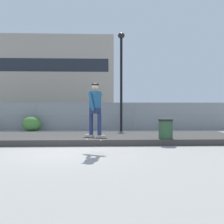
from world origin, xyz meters
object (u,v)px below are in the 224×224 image
(skater, at_px, (95,107))
(parked_car_near, at_px, (18,117))
(trash_bin, at_px, (166,132))
(shrub_center, at_px, (32,124))
(skateboard, at_px, (95,138))
(street_lamp, at_px, (121,69))
(parked_car_mid, at_px, (102,117))

(skater, bearing_deg, parked_car_near, 116.67)
(skater, height_order, trash_bin, skater)
(parked_car_near, bearing_deg, shrub_center, -59.03)
(skateboard, relative_size, shrub_center, 0.66)
(skateboard, distance_m, trash_bin, 3.46)
(street_lamp, bearing_deg, skateboard, -99.82)
(shrub_center, bearing_deg, skateboard, -64.74)
(street_lamp, height_order, parked_car_mid, street_lamp)
(skateboard, xyz_separation_m, street_lamp, (1.49, 8.61, 3.44))
(skater, bearing_deg, skateboard, 172.87)
(street_lamp, bearing_deg, trash_bin, -78.83)
(skateboard, height_order, shrub_center, shrub_center)
(street_lamp, distance_m, trash_bin, 7.50)
(trash_bin, bearing_deg, parked_car_near, 131.71)
(skater, height_order, parked_car_near, skater)
(skateboard, xyz_separation_m, parked_car_mid, (0.28, 12.02, 0.34))
(parked_car_mid, height_order, shrub_center, parked_car_mid)
(street_lamp, relative_size, parked_car_near, 1.37)
(parked_car_near, height_order, shrub_center, parked_car_near)
(trash_bin, bearing_deg, skateboard, -143.43)
(parked_car_near, xyz_separation_m, trash_bin, (8.75, -9.82, -0.32))
(parked_car_mid, height_order, trash_bin, parked_car_mid)
(skater, relative_size, parked_car_near, 0.39)
(skateboard, relative_size, parked_car_mid, 0.18)
(skater, height_order, shrub_center, skater)
(street_lamp, height_order, trash_bin, street_lamp)
(skateboard, height_order, parked_car_mid, parked_car_mid)
(street_lamp, xyz_separation_m, parked_car_mid, (-1.21, 3.41, -3.10))
(parked_car_mid, distance_m, trash_bin, 10.27)
(parked_car_near, height_order, trash_bin, parked_car_near)
(skater, distance_m, shrub_center, 10.07)
(parked_car_near, bearing_deg, parked_car_mid, 1.25)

